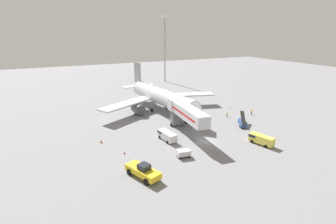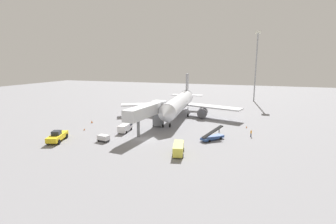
# 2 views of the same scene
# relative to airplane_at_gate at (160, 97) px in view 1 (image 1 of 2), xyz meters

# --- Properties ---
(ground_plane) EXTENTS (300.00, 300.00, 0.00)m
(ground_plane) POSITION_rel_airplane_at_gate_xyz_m (-0.67, -25.43, -4.44)
(ground_plane) COLOR gray
(airplane_at_gate) EXTENTS (39.36, 40.67, 13.19)m
(airplane_at_gate) POSITION_rel_airplane_at_gate_xyz_m (0.00, 0.00, 0.00)
(airplane_at_gate) COLOR silver
(airplane_at_gate) RESTS_ON ground
(jet_bridge) EXTENTS (4.78, 17.08, 7.07)m
(jet_bridge) POSITION_rel_airplane_at_gate_xyz_m (-2.28, -19.11, 0.81)
(jet_bridge) COLOR silver
(jet_bridge) RESTS_ON ground
(pushback_tug) EXTENTS (4.57, 7.20, 2.49)m
(pushback_tug) POSITION_rel_airplane_at_gate_xyz_m (-18.29, -33.17, -3.29)
(pushback_tug) COLOR yellow
(pushback_tug) RESTS_ON ground
(belt_loader_truck) EXTENTS (4.87, 5.87, 2.95)m
(belt_loader_truck) POSITION_rel_airplane_at_gate_xyz_m (14.11, -20.87, -3.69)
(belt_loader_truck) COLOR #2D4C8E
(belt_loader_truck) RESTS_ON ground
(service_van_rear_left) EXTENTS (3.04, 5.65, 2.02)m
(service_van_rear_left) POSITION_rel_airplane_at_gate_xyz_m (9.40, -31.89, -3.27)
(service_van_rear_left) COLOR #E5DB4C
(service_van_rear_left) RESTS_ON ground
(service_van_rear_right) EXTENTS (2.65, 5.56, 1.96)m
(service_van_rear_right) POSITION_rel_airplane_at_gate_xyz_m (-7.96, -20.95, -3.31)
(service_van_rear_right) COLOR white
(service_van_rear_right) RESTS_ON ground
(baggage_cart_near_center) EXTENTS (2.73, 1.88, 1.43)m
(baggage_cart_near_center) POSITION_rel_airplane_at_gate_xyz_m (-8.60, -29.86, -3.64)
(baggage_cart_near_center) COLOR #38383D
(baggage_cart_near_center) RESTS_ON ground
(ground_crew_worker_foreground) EXTENTS (0.35, 0.35, 1.60)m
(ground_crew_worker_foreground) POSITION_rel_airplane_at_gate_xyz_m (14.63, -13.72, -3.59)
(ground_crew_worker_foreground) COLOR #1E2333
(ground_crew_worker_foreground) RESTS_ON ground
(ground_crew_worker_midground) EXTENTS (0.36, 0.36, 1.65)m
(ground_crew_worker_midground) POSITION_rel_airplane_at_gate_xyz_m (22.29, -15.33, -3.56)
(ground_crew_worker_midground) COLOR #1E2333
(ground_crew_worker_midground) RESTS_ON ground
(safety_cone_alpha) EXTENTS (0.50, 0.50, 0.77)m
(safety_cone_alpha) POSITION_rel_airplane_at_gate_xyz_m (-21.62, -15.96, -4.06)
(safety_cone_alpha) COLOR black
(safety_cone_alpha) RESTS_ON ground
(safety_cone_bravo) EXTENTS (0.34, 0.34, 0.52)m
(safety_cone_bravo) POSITION_rel_airplane_at_gate_xyz_m (20.98, -7.22, -4.18)
(safety_cone_bravo) COLOR black
(safety_cone_bravo) RESTS_ON ground
(safety_cone_charlie) EXTENTS (0.36, 0.36, 0.56)m
(safety_cone_charlie) POSITION_rel_airplane_at_gate_xyz_m (-18.59, -23.47, -4.16)
(safety_cone_charlie) COLOR black
(safety_cone_charlie) RESTS_ON ground
(apron_light_mast) EXTENTS (2.40, 2.40, 30.42)m
(apron_light_mast) POSITION_rel_airplane_at_gate_xyz_m (22.15, 43.49, 16.12)
(apron_light_mast) COLOR #93969B
(apron_light_mast) RESTS_ON ground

